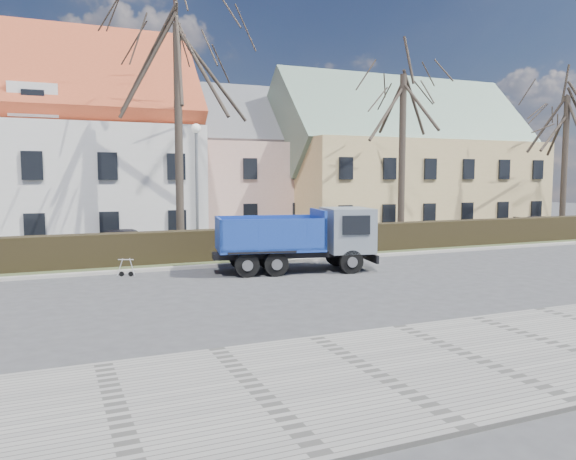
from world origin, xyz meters
name	(u,v)px	position (x,y,z in m)	size (l,w,h in m)	color
ground	(296,284)	(0.00, 0.00, 0.00)	(120.00, 120.00, 0.00)	#3B3B3D
sidewalk_near	(472,358)	(0.00, -8.50, 0.04)	(80.00, 5.00, 0.08)	gray
curb_far	(250,263)	(0.00, 4.60, 0.06)	(80.00, 0.30, 0.12)	#A5A097
grass_strip	(238,258)	(0.00, 6.20, 0.05)	(80.00, 3.00, 0.10)	#3A4527
hedge	(239,245)	(0.00, 6.00, 0.65)	(60.00, 0.90, 1.30)	black
building_pink	(230,171)	(4.00, 20.00, 4.00)	(10.80, 8.80, 8.00)	#CB9F8F
building_yellow	(404,168)	(16.00, 17.00, 4.25)	(18.80, 10.80, 8.50)	tan
tree_1	(178,116)	(-2.00, 8.50, 6.33)	(9.20, 9.20, 12.65)	#332A23
tree_2	(402,141)	(10.00, 8.50, 5.50)	(8.00, 8.00, 11.00)	#332A23
tree_3	(565,151)	(22.00, 8.50, 5.23)	(7.60, 7.60, 10.45)	#332A23
dump_truck	(290,239)	(0.87, 2.50, 1.24)	(6.21, 2.31, 2.48)	navy
streetlight	(197,191)	(-1.57, 7.00, 2.97)	(0.46, 0.46, 5.94)	gray
cart_frame	(120,267)	(-5.22, 3.90, 0.36)	(0.78, 0.45, 0.71)	silver
parked_car_a	(129,241)	(-4.17, 9.51, 0.65)	(1.54, 3.82, 1.30)	#222128
parked_car_b	(542,224)	(21.93, 9.94, 0.54)	(1.53, 3.75, 1.09)	#2E2E39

